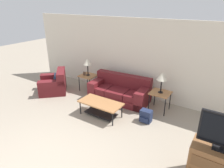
{
  "coord_description": "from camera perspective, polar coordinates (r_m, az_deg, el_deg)",
  "views": [
    {
      "loc": [
        2.74,
        -1.57,
        3.07
      ],
      "look_at": [
        -0.21,
        3.0,
        0.8
      ],
      "focal_mm": 32.0,
      "sensor_mm": 36.0,
      "label": 1
    }
  ],
  "objects": [
    {
      "name": "table_lamp_right",
      "position": [
        5.82,
        14.12,
        2.03
      ],
      "size": [
        0.31,
        0.31,
        0.62
      ],
      "color": "black",
      "rests_on": "side_table_right"
    },
    {
      "name": "tv_console",
      "position": [
        4.21,
        27.8,
        -20.22
      ],
      "size": [
        0.93,
        0.49,
        0.77
      ],
      "color": "brown",
      "rests_on": "ground_plane"
    },
    {
      "name": "armchair",
      "position": [
        7.49,
        -16.2,
        -0.06
      ],
      "size": [
        1.33,
        1.33,
        0.8
      ],
      "color": "maroon",
      "rests_on": "ground_plane"
    },
    {
      "name": "side_table_left",
      "position": [
        7.27,
        -6.82,
        2.1
      ],
      "size": [
        0.57,
        0.54,
        0.59
      ],
      "color": "#A87042",
      "rests_on": "ground_plane"
    },
    {
      "name": "side_table_right",
      "position": [
        6.03,
        13.63,
        -2.86
      ],
      "size": [
        0.57,
        0.54,
        0.59
      ],
      "color": "#A87042",
      "rests_on": "ground_plane"
    },
    {
      "name": "couch",
      "position": [
        6.61,
        2.24,
        -2.16
      ],
      "size": [
        1.99,
        0.99,
        0.82
      ],
      "color": "maroon",
      "rests_on": "ground_plane"
    },
    {
      "name": "picture_frame",
      "position": [
        7.23,
        -7.91,
        2.97
      ],
      "size": [
        0.1,
        0.04,
        0.13
      ],
      "color": "#4C3828",
      "rests_on": "side_table_left"
    },
    {
      "name": "backpack",
      "position": [
        5.58,
        9.65,
        -9.04
      ],
      "size": [
        0.3,
        0.29,
        0.35
      ],
      "color": "#1E2847",
      "rests_on": "ground_plane"
    },
    {
      "name": "coffee_table",
      "position": [
        5.69,
        -3.26,
        -6.22
      ],
      "size": [
        1.24,
        0.6,
        0.44
      ],
      "color": "#A87042",
      "rests_on": "ground_plane"
    },
    {
      "name": "table_lamp_left",
      "position": [
        7.09,
        -7.02,
        6.25
      ],
      "size": [
        0.31,
        0.31,
        0.62
      ],
      "color": "black",
      "rests_on": "side_table_left"
    },
    {
      "name": "wall_back",
      "position": [
        6.69,
        7.5,
        7.13
      ],
      "size": [
        8.9,
        0.06,
        2.6
      ],
      "color": "silver",
      "rests_on": "ground_plane"
    }
  ]
}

